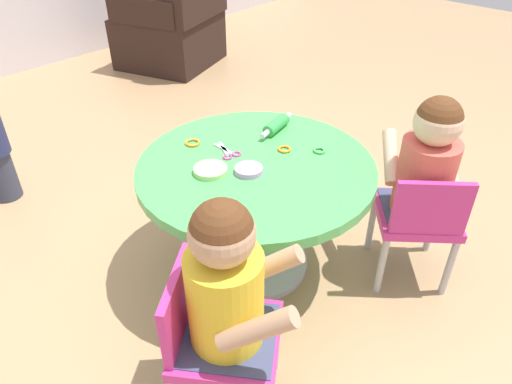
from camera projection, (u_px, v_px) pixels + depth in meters
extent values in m
plane|color=tan|center=(256.00, 263.00, 2.05)|extent=(10.00, 10.00, 0.00)
cylinder|color=silver|center=(256.00, 261.00, 2.04)|extent=(0.44, 0.44, 0.03)
cylinder|color=silver|center=(256.00, 222.00, 1.92)|extent=(0.12, 0.12, 0.47)
cylinder|color=#4CB259|center=(256.00, 169.00, 1.77)|extent=(0.90, 0.90, 0.04)
cylinder|color=#B7B7BC|center=(275.00, 341.00, 1.55)|extent=(0.03, 0.03, 0.28)
cylinder|color=#B7B7BC|center=(198.00, 333.00, 1.58)|extent=(0.03, 0.03, 0.28)
cube|color=#CC338C|center=(228.00, 339.00, 1.37)|extent=(0.42, 0.42, 0.04)
cube|color=#CC338C|center=(178.00, 304.00, 1.31)|extent=(0.23, 0.17, 0.22)
cube|color=#3F4772|center=(228.00, 339.00, 1.37)|extent=(0.37, 0.38, 0.04)
cylinder|color=yellow|center=(225.00, 298.00, 1.27)|extent=(0.21, 0.21, 0.30)
sphere|color=tan|center=(222.00, 234.00, 1.14)|extent=(0.17, 0.17, 0.17)
sphere|color=#593319|center=(222.00, 230.00, 1.13)|extent=(0.16, 0.16, 0.16)
cylinder|color=tan|center=(257.00, 330.00, 1.16)|extent=(0.17, 0.21, 0.17)
cylinder|color=tan|center=(267.00, 267.00, 1.34)|extent=(0.17, 0.21, 0.17)
cylinder|color=#B7B7BC|center=(432.00, 225.00, 2.05)|extent=(0.03, 0.03, 0.28)
cylinder|color=#B7B7BC|center=(372.00, 223.00, 2.06)|extent=(0.03, 0.03, 0.28)
cylinder|color=#B7B7BC|center=(449.00, 267.00, 1.84)|extent=(0.03, 0.03, 0.28)
cylinder|color=#B7B7BC|center=(382.00, 265.00, 1.85)|extent=(0.03, 0.03, 0.28)
cube|color=#CC338C|center=(416.00, 214.00, 1.86)|extent=(0.42, 0.42, 0.04)
cube|color=#CC338C|center=(431.00, 209.00, 1.67)|extent=(0.19, 0.22, 0.22)
cube|color=#3F4772|center=(416.00, 213.00, 1.85)|extent=(0.38, 0.38, 0.04)
cylinder|color=#D8594C|center=(425.00, 177.00, 1.76)|extent=(0.21, 0.21, 0.30)
sphere|color=beige|center=(438.00, 122.00, 1.62)|extent=(0.17, 0.17, 0.17)
sphere|color=#593319|center=(439.00, 119.00, 1.62)|extent=(0.16, 0.16, 0.16)
cylinder|color=beige|center=(449.00, 159.00, 1.82)|extent=(0.20, 0.18, 0.17)
cylinder|color=beige|center=(391.00, 157.00, 1.83)|extent=(0.20, 0.18, 0.17)
cube|color=black|center=(170.00, 39.00, 3.95)|extent=(0.89, 0.89, 0.40)
cube|color=black|center=(144.00, 11.00, 3.55)|extent=(0.31, 0.60, 0.20)
cylinder|color=#33384C|center=(1.00, 175.00, 2.39)|extent=(0.14, 0.14, 0.26)
cylinder|color=green|center=(276.00, 125.00, 1.96)|extent=(0.15, 0.08, 0.05)
cylinder|color=white|center=(287.00, 117.00, 2.03)|extent=(0.05, 0.03, 0.02)
cylinder|color=white|center=(265.00, 134.00, 1.90)|extent=(0.05, 0.03, 0.02)
cube|color=silver|center=(224.00, 149.00, 1.84)|extent=(0.02, 0.11, 0.01)
cube|color=silver|center=(224.00, 149.00, 1.84)|extent=(0.06, 0.10, 0.01)
torus|color=#D83F99|center=(236.00, 155.00, 1.81)|extent=(0.05, 0.05, 0.01)
torus|color=#D83F99|center=(227.00, 157.00, 1.80)|extent=(0.05, 0.05, 0.01)
cylinder|color=#CC99E5|center=(249.00, 170.00, 1.71)|extent=(0.10, 0.10, 0.02)
cylinder|color=#B2E58C|center=(210.00, 170.00, 1.71)|extent=(0.12, 0.12, 0.02)
torus|color=orange|center=(284.00, 149.00, 1.84)|extent=(0.05, 0.05, 0.01)
torus|color=#4CB259|center=(319.00, 150.00, 1.83)|extent=(0.05, 0.05, 0.01)
torus|color=orange|center=(192.00, 143.00, 1.88)|extent=(0.06, 0.06, 0.01)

